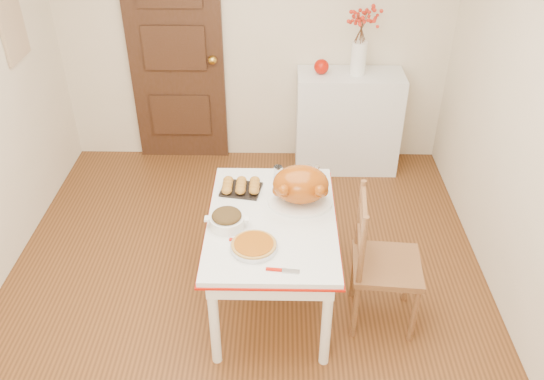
{
  "coord_description": "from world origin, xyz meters",
  "views": [
    {
      "loc": [
        0.25,
        -2.81,
        2.82
      ],
      "look_at": [
        0.2,
        0.02,
        0.89
      ],
      "focal_mm": 36.85,
      "sensor_mm": 36.0,
      "label": 1
    }
  ],
  "objects_px": {
    "kitchen_table": "(272,261)",
    "turkey_platter": "(301,186)",
    "pumpkin_pie": "(254,245)",
    "chair_oak": "(387,262)",
    "sideboard": "(347,122)"
  },
  "relations": [
    {
      "from": "turkey_platter",
      "to": "pumpkin_pie",
      "type": "xyz_separation_m",
      "value": [
        -0.28,
        -0.46,
        -0.1
      ]
    },
    {
      "from": "chair_oak",
      "to": "pumpkin_pie",
      "type": "height_order",
      "value": "chair_oak"
    },
    {
      "from": "kitchen_table",
      "to": "turkey_platter",
      "type": "bearing_deg",
      "value": 42.33
    },
    {
      "from": "chair_oak",
      "to": "turkey_platter",
      "type": "xyz_separation_m",
      "value": [
        -0.55,
        0.3,
        0.37
      ]
    },
    {
      "from": "chair_oak",
      "to": "turkey_platter",
      "type": "distance_m",
      "value": 0.72
    },
    {
      "from": "sideboard",
      "to": "kitchen_table",
      "type": "bearing_deg",
      "value": -110.06
    },
    {
      "from": "kitchen_table",
      "to": "turkey_platter",
      "type": "height_order",
      "value": "turkey_platter"
    },
    {
      "from": "sideboard",
      "to": "pumpkin_pie",
      "type": "bearing_deg",
      "value": -109.84
    },
    {
      "from": "kitchen_table",
      "to": "chair_oak",
      "type": "xyz_separation_m",
      "value": [
        0.73,
        -0.14,
        0.12
      ]
    },
    {
      "from": "kitchen_table",
      "to": "chair_oak",
      "type": "distance_m",
      "value": 0.75
    },
    {
      "from": "kitchen_table",
      "to": "pumpkin_pie",
      "type": "height_order",
      "value": "pumpkin_pie"
    },
    {
      "from": "kitchen_table",
      "to": "pumpkin_pie",
      "type": "xyz_separation_m",
      "value": [
        -0.1,
        -0.3,
        0.39
      ]
    },
    {
      "from": "sideboard",
      "to": "pumpkin_pie",
      "type": "height_order",
      "value": "sideboard"
    },
    {
      "from": "turkey_platter",
      "to": "pumpkin_pie",
      "type": "height_order",
      "value": "turkey_platter"
    },
    {
      "from": "sideboard",
      "to": "pumpkin_pie",
      "type": "distance_m",
      "value": 2.25
    }
  ]
}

